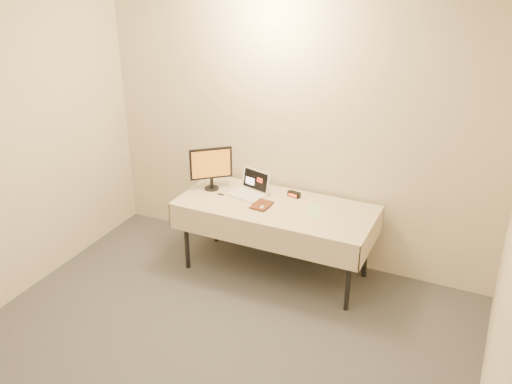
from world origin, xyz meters
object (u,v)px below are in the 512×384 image
at_px(table, 276,211).
at_px(monitor, 211,165).
at_px(laptop, 251,189).
at_px(book, 254,194).

xyz_separation_m(table, monitor, (-0.72, 0.06, 0.31)).
height_order(laptop, book, laptop).
distance_m(monitor, book, 0.57).
height_order(monitor, book, monitor).
xyz_separation_m(monitor, book, (0.53, -0.14, -0.15)).
relative_size(monitor, book, 2.01).
bearing_deg(table, laptop, 159.56).
relative_size(table, book, 8.66).
relative_size(laptop, monitor, 0.90).
distance_m(laptop, monitor, 0.45).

